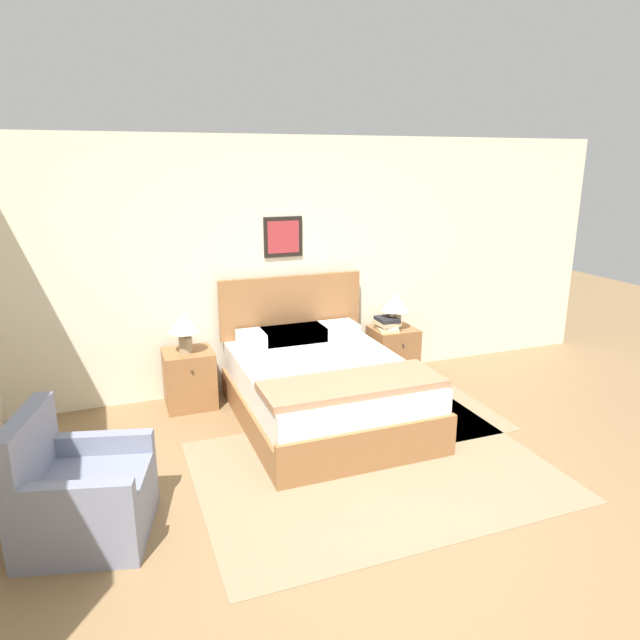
{
  "coord_description": "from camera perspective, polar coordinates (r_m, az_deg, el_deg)",
  "views": [
    {
      "loc": [
        -1.69,
        -2.93,
        2.35
      ],
      "look_at": [
        -0.02,
        1.48,
        1.03
      ],
      "focal_mm": 32.0,
      "sensor_mm": 36.0,
      "label": 1
    }
  ],
  "objects": [
    {
      "name": "ground_plane",
      "position": [
        4.11,
        8.01,
        -19.34
      ],
      "size": [
        16.0,
        16.0,
        0.0
      ],
      "primitive_type": "plane",
      "color": "olive"
    },
    {
      "name": "wall_back",
      "position": [
        5.99,
        -4.09,
        5.53
      ],
      "size": [
        7.84,
        0.09,
        2.6
      ],
      "color": "beige",
      "rests_on": "ground_plane"
    },
    {
      "name": "area_rug_main",
      "position": [
        4.65,
        5.48,
        -14.74
      ],
      "size": [
        2.73,
        1.97,
        0.01
      ],
      "color": "#897556",
      "rests_on": "ground_plane"
    },
    {
      "name": "area_rug_bedside",
      "position": [
        5.71,
        12.44,
        -9.01
      ],
      "size": [
        0.9,
        1.11,
        0.01
      ],
      "color": "#897556",
      "rests_on": "ground_plane"
    },
    {
      "name": "bed",
      "position": [
        5.34,
        0.29,
        -6.66
      ],
      "size": [
        1.53,
        2.0,
        1.2
      ],
      "color": "#936038",
      "rests_on": "ground_plane"
    },
    {
      "name": "armchair",
      "position": [
        4.1,
        -22.88,
        -15.89
      ],
      "size": [
        0.92,
        0.9,
        0.86
      ],
      "rotation": [
        0.0,
        0.0,
        -1.83
      ],
      "color": "gray",
      "rests_on": "ground_plane"
    },
    {
      "name": "nightstand_near_window",
      "position": [
        5.77,
        -12.92,
        -5.74
      ],
      "size": [
        0.47,
        0.46,
        0.57
      ],
      "color": "#936038",
      "rests_on": "ground_plane"
    },
    {
      "name": "nightstand_by_door",
      "position": [
        6.43,
        7.28,
        -3.23
      ],
      "size": [
        0.47,
        0.46,
        0.57
      ],
      "color": "#936038",
      "rests_on": "ground_plane"
    },
    {
      "name": "table_lamp_near_window",
      "position": [
        5.58,
        -13.42,
        -0.44
      ],
      "size": [
        0.31,
        0.31,
        0.4
      ],
      "color": "gray",
      "rests_on": "nightstand_near_window"
    },
    {
      "name": "table_lamp_by_door",
      "position": [
        6.26,
        7.59,
        1.6
      ],
      "size": [
        0.31,
        0.31,
        0.4
      ],
      "color": "gray",
      "rests_on": "nightstand_by_door"
    },
    {
      "name": "book_thick_bottom",
      "position": [
        6.25,
        6.7,
        -0.86
      ],
      "size": [
        0.26,
        0.31,
        0.04
      ],
      "rotation": [
        0.0,
        0.0,
        -0.19
      ],
      "color": "beige",
      "rests_on": "nightstand_by_door"
    },
    {
      "name": "book_hardcover_middle",
      "position": [
        6.24,
        6.7,
        -0.58
      ],
      "size": [
        0.16,
        0.26,
        0.03
      ],
      "rotation": [
        0.0,
        0.0,
        -0.02
      ],
      "color": "silver",
      "rests_on": "book_thick_bottom"
    },
    {
      "name": "book_novel_upper",
      "position": [
        6.23,
        6.71,
        -0.28
      ],
      "size": [
        0.24,
        0.28,
        0.04
      ],
      "rotation": [
        0.0,
        0.0,
        0.11
      ],
      "color": "beige",
      "rests_on": "book_hardcover_middle"
    },
    {
      "name": "book_slim_near_top",
      "position": [
        6.22,
        6.73,
        0.07
      ],
      "size": [
        0.2,
        0.26,
        0.04
      ],
      "rotation": [
        0.0,
        0.0,
        0.01
      ],
      "color": "#232328",
      "rests_on": "book_novel_upper"
    }
  ]
}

